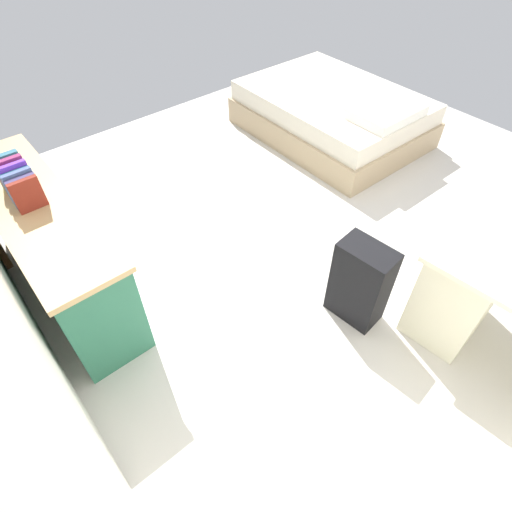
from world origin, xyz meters
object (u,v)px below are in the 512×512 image
Objects in this scene: credenza at (54,248)px; figurine_small at (6,167)px; bed at (333,114)px; suitcase_black at (360,283)px.

figurine_small is at bearing 0.22° from credenza.
credenza is at bearing 94.65° from bed.
credenza reaches higher than bed.
suitcase_black is at bearing 136.73° from bed.
credenza is 2.84× the size of suitcase_black.
suitcase_black is at bearing -136.88° from credenza.
bed is at bearing -85.35° from credenza.
credenza is 2.12m from suitcase_black.
figurine_small reaches higher than suitcase_black.
suitcase_black is (-1.54, -1.45, -0.08)m from credenza.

